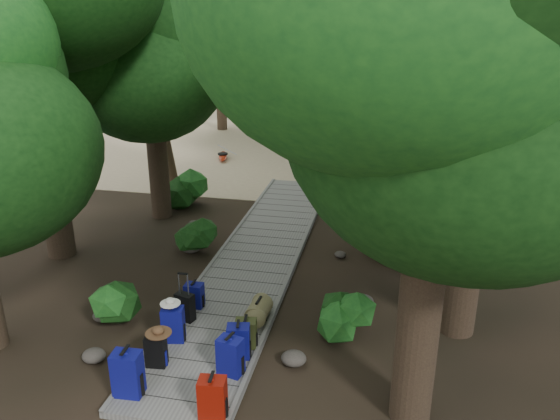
% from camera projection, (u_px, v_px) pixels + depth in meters
% --- Properties ---
extents(ground, '(120.00, 120.00, 0.00)m').
position_uv_depth(ground, '(249.00, 275.00, 12.64)').
color(ground, '#302218').
rests_on(ground, ground).
extents(sand_beach, '(40.00, 22.00, 0.02)m').
position_uv_depth(sand_beach, '(331.00, 131.00, 27.30)').
color(sand_beach, tan).
rests_on(sand_beach, ground).
extents(distant_hill, '(32.00, 16.00, 12.00)m').
position_uv_depth(distant_hill, '(26.00, 59.00, 64.35)').
color(distant_hill, black).
rests_on(distant_hill, ground).
extents(boardwalk, '(2.00, 12.00, 0.12)m').
position_uv_depth(boardwalk, '(259.00, 255.00, 13.54)').
color(boardwalk, slate).
rests_on(boardwalk, ground).
extents(backpack_left_a, '(0.46, 0.33, 0.83)m').
position_uv_depth(backpack_left_a, '(127.00, 372.00, 8.46)').
color(backpack_left_a, navy).
rests_on(backpack_left_a, boardwalk).
extents(backpack_left_b, '(0.36, 0.27, 0.62)m').
position_uv_depth(backpack_left_b, '(156.00, 349.00, 9.19)').
color(backpack_left_b, black).
rests_on(backpack_left_b, boardwalk).
extents(backpack_left_c, '(0.44, 0.35, 0.73)m').
position_uv_depth(backpack_left_c, '(173.00, 323.00, 9.86)').
color(backpack_left_c, navy).
rests_on(backpack_left_c, boardwalk).
extents(backpack_left_d, '(0.36, 0.26, 0.55)m').
position_uv_depth(backpack_left_d, '(194.00, 294.00, 11.02)').
color(backpack_left_d, navy).
rests_on(backpack_left_d, boardwalk).
extents(backpack_right_a, '(0.43, 0.33, 0.72)m').
position_uv_depth(backpack_right_a, '(212.00, 396.00, 8.01)').
color(backpack_right_a, maroon).
rests_on(backpack_right_a, boardwalk).
extents(backpack_right_b, '(0.46, 0.37, 0.73)m').
position_uv_depth(backpack_right_b, '(230.00, 354.00, 8.96)').
color(backpack_right_b, navy).
rests_on(backpack_right_b, boardwalk).
extents(backpack_right_c, '(0.44, 0.35, 0.67)m').
position_uv_depth(backpack_right_c, '(238.00, 340.00, 9.41)').
color(backpack_right_c, navy).
rests_on(backpack_right_c, boardwalk).
extents(backpack_right_d, '(0.41, 0.32, 0.58)m').
position_uv_depth(backpack_right_d, '(246.00, 332.00, 9.72)').
color(backpack_right_d, '#3B4217').
rests_on(backpack_right_d, boardwalk).
extents(duffel_right_khaki, '(0.45, 0.63, 0.40)m').
position_uv_depth(duffel_right_khaki, '(259.00, 310.00, 10.57)').
color(duffel_right_khaki, olive).
rests_on(duffel_right_khaki, boardwalk).
extents(suitcase_on_boardwalk, '(0.40, 0.29, 0.56)m').
position_uv_depth(suitcase_on_boardwalk, '(185.00, 307.00, 10.54)').
color(suitcase_on_boardwalk, black).
rests_on(suitcase_on_boardwalk, boardwalk).
extents(lone_suitcase_on_sand, '(0.41, 0.27, 0.62)m').
position_uv_depth(lone_suitcase_on_sand, '(318.00, 167.00, 19.99)').
color(lone_suitcase_on_sand, black).
rests_on(lone_suitcase_on_sand, sand_beach).
extents(hat_brown, '(0.44, 0.44, 0.13)m').
position_uv_depth(hat_brown, '(158.00, 330.00, 9.06)').
color(hat_brown, '#51351E').
rests_on(hat_brown, backpack_left_b).
extents(hat_white, '(0.37, 0.37, 0.12)m').
position_uv_depth(hat_white, '(170.00, 301.00, 9.76)').
color(hat_white, silver).
rests_on(hat_white, backpack_left_c).
extents(kayak, '(1.47, 3.07, 0.30)m').
position_uv_depth(kayak, '(223.00, 155.00, 22.17)').
color(kayak, '#9E220D').
rests_on(kayak, sand_beach).
extents(sun_lounger, '(0.75, 1.73, 0.54)m').
position_uv_depth(sun_lounger, '(399.00, 164.00, 20.50)').
color(sun_lounger, silver).
rests_on(sun_lounger, sand_beach).
extents(tree_right_a, '(5.28, 5.28, 8.81)m').
position_uv_depth(tree_right_a, '(438.00, 130.00, 6.78)').
color(tree_right_a, black).
rests_on(tree_right_a, ground).
extents(tree_right_b, '(5.22, 5.22, 9.32)m').
position_uv_depth(tree_right_b, '(488.00, 84.00, 8.88)').
color(tree_right_b, black).
rests_on(tree_right_b, ground).
extents(tree_right_c, '(5.05, 5.05, 8.74)m').
position_uv_depth(tree_right_c, '(407.00, 79.00, 11.79)').
color(tree_right_c, black).
rests_on(tree_right_c, ground).
extents(tree_right_d, '(6.12, 6.12, 11.22)m').
position_uv_depth(tree_right_d, '(492.00, 16.00, 13.75)').
color(tree_right_d, black).
rests_on(tree_right_d, ground).
extents(tree_right_e, '(5.42, 5.42, 9.75)m').
position_uv_depth(tree_right_e, '(440.00, 39.00, 17.13)').
color(tree_right_e, black).
rests_on(tree_right_e, ground).
extents(tree_right_f, '(6.28, 6.28, 11.22)m').
position_uv_depth(tree_right_f, '(515.00, 14.00, 18.16)').
color(tree_right_f, black).
rests_on(tree_right_f, ground).
extents(tree_left_b, '(5.39, 5.39, 9.71)m').
position_uv_depth(tree_left_b, '(32.00, 54.00, 12.02)').
color(tree_left_b, black).
rests_on(tree_left_b, ground).
extents(tree_left_c, '(4.73, 4.73, 8.22)m').
position_uv_depth(tree_left_c, '(151.00, 75.00, 14.78)').
color(tree_left_c, black).
rests_on(tree_left_c, ground).
extents(tree_back_a, '(5.87, 5.87, 10.17)m').
position_uv_depth(tree_back_a, '(298.00, 24.00, 24.91)').
color(tree_back_a, black).
rests_on(tree_back_a, ground).
extents(tree_back_b, '(5.83, 5.83, 10.41)m').
position_uv_depth(tree_back_b, '(365.00, 21.00, 24.65)').
color(tree_back_b, black).
rests_on(tree_back_b, ground).
extents(tree_back_c, '(5.29, 5.29, 9.52)m').
position_uv_depth(tree_back_c, '(448.00, 32.00, 24.31)').
color(tree_back_c, black).
rests_on(tree_back_c, ground).
extents(tree_back_d, '(4.28, 4.28, 7.14)m').
position_uv_depth(tree_back_d, '(220.00, 57.00, 26.30)').
color(tree_back_d, black).
rests_on(tree_back_d, ground).
extents(palm_right_a, '(4.90, 4.90, 8.35)m').
position_uv_depth(palm_right_a, '(396.00, 69.00, 15.53)').
color(palm_right_a, '#1A4212').
rests_on(palm_right_a, ground).
extents(palm_right_b, '(4.33, 4.33, 8.36)m').
position_uv_depth(palm_right_b, '(455.00, 55.00, 19.93)').
color(palm_right_b, '#1A4212').
rests_on(palm_right_b, ground).
extents(palm_right_c, '(4.07, 4.07, 6.48)m').
position_uv_depth(palm_right_c, '(388.00, 75.00, 21.96)').
color(palm_right_c, '#1A4212').
rests_on(palm_right_c, ground).
extents(palm_left_a, '(4.54, 4.54, 7.23)m').
position_uv_depth(palm_left_a, '(159.00, 78.00, 17.99)').
color(palm_left_a, '#1A4212').
rests_on(palm_left_a, ground).
extents(rock_left_a, '(0.42, 0.38, 0.23)m').
position_uv_depth(rock_left_a, '(94.00, 356.00, 9.54)').
color(rock_left_a, '#4C473F').
rests_on(rock_left_a, ground).
extents(rock_left_b, '(0.39, 0.35, 0.22)m').
position_uv_depth(rock_left_b, '(102.00, 316.00, 10.79)').
color(rock_left_b, '#4C473F').
rests_on(rock_left_b, ground).
extents(rock_left_c, '(0.55, 0.49, 0.30)m').
position_uv_depth(rock_left_c, '(191.00, 247.00, 13.79)').
color(rock_left_c, '#4C473F').
rests_on(rock_left_c, ground).
extents(rock_left_d, '(0.30, 0.27, 0.17)m').
position_uv_depth(rock_left_d, '(194.00, 223.00, 15.44)').
color(rock_left_d, '#4C473F').
rests_on(rock_left_d, ground).
extents(rock_right_a, '(0.45, 0.40, 0.25)m').
position_uv_depth(rock_right_a, '(294.00, 358.00, 9.46)').
color(rock_right_a, '#4C473F').
rests_on(rock_right_a, ground).
extents(rock_right_b, '(0.44, 0.39, 0.24)m').
position_uv_depth(rock_right_b, '(363.00, 301.00, 11.31)').
color(rock_right_b, '#4C473F').
rests_on(rock_right_b, ground).
extents(rock_right_c, '(0.29, 0.26, 0.16)m').
position_uv_depth(rock_right_c, '(340.00, 254.00, 13.52)').
color(rock_right_c, '#4C473F').
rests_on(rock_right_c, ground).
extents(rock_right_d, '(0.64, 0.58, 0.35)m').
position_uv_depth(rock_right_d, '(384.00, 221.00, 15.39)').
color(rock_right_d, '#4C473F').
rests_on(rock_right_d, ground).
extents(shrub_left_a, '(1.06, 1.06, 0.95)m').
position_uv_depth(shrub_left_a, '(111.00, 302.00, 10.55)').
color(shrub_left_a, '#164B19').
rests_on(shrub_left_a, ground).
extents(shrub_left_b, '(1.02, 1.02, 0.92)m').
position_uv_depth(shrub_left_b, '(198.00, 234.00, 13.76)').
color(shrub_left_b, '#164B19').
rests_on(shrub_left_b, ground).
extents(shrub_left_c, '(1.22, 1.22, 1.09)m').
position_uv_depth(shrub_left_c, '(184.00, 189.00, 16.86)').
color(shrub_left_c, '#164B19').
rests_on(shrub_left_c, ground).
extents(shrub_right_a, '(0.95, 0.95, 0.86)m').
position_uv_depth(shrub_right_a, '(348.00, 316.00, 10.17)').
color(shrub_right_a, '#164B19').
rests_on(shrub_right_a, ground).
extents(shrub_right_b, '(1.11, 1.11, 1.00)m').
position_uv_depth(shrub_right_b, '(375.00, 231.00, 13.84)').
color(shrub_right_b, '#164B19').
rests_on(shrub_right_b, ground).
extents(shrub_right_c, '(0.84, 0.84, 0.76)m').
position_uv_depth(shrub_right_c, '(358.00, 194.00, 16.94)').
color(shrub_right_c, '#164B19').
rests_on(shrub_right_c, ground).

